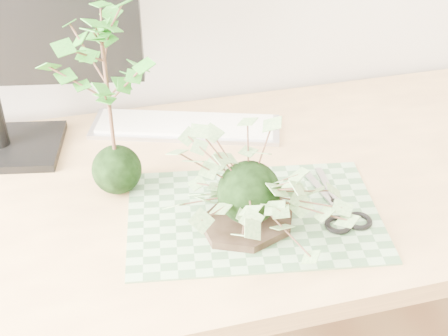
{
  "coord_description": "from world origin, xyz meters",
  "views": [
    {
      "loc": [
        -0.23,
        0.28,
        1.45
      ],
      "look_at": [
        0.0,
        1.14,
        0.84
      ],
      "focal_mm": 50.0,
      "sensor_mm": 36.0,
      "label": 1
    }
  ],
  "objects_px": {
    "desk": "(191,224)",
    "maple_kokedama": "(104,58)",
    "keyboard": "(186,126)",
    "ivy_kokedama": "(250,167)"
  },
  "relations": [
    {
      "from": "maple_kokedama",
      "to": "desk",
      "type": "bearing_deg",
      "value": -13.96
    },
    {
      "from": "ivy_kokedama",
      "to": "maple_kokedama",
      "type": "xyz_separation_m",
      "value": [
        -0.21,
        0.17,
        0.15
      ]
    },
    {
      "from": "desk",
      "to": "maple_kokedama",
      "type": "relative_size",
      "value": 4.09
    },
    {
      "from": "desk",
      "to": "maple_kokedama",
      "type": "bearing_deg",
      "value": 166.04
    },
    {
      "from": "desk",
      "to": "keyboard",
      "type": "distance_m",
      "value": 0.25
    },
    {
      "from": "desk",
      "to": "maple_kokedama",
      "type": "height_order",
      "value": "maple_kokedama"
    },
    {
      "from": "keyboard",
      "to": "maple_kokedama",
      "type": "bearing_deg",
      "value": -112.67
    },
    {
      "from": "desk",
      "to": "keyboard",
      "type": "relative_size",
      "value": 3.69
    },
    {
      "from": "desk",
      "to": "maple_kokedama",
      "type": "xyz_separation_m",
      "value": [
        -0.13,
        0.03,
        0.36
      ]
    },
    {
      "from": "maple_kokedama",
      "to": "ivy_kokedama",
      "type": "bearing_deg",
      "value": -39.03
    }
  ]
}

